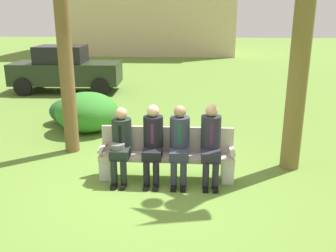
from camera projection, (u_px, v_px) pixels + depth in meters
The scene contains 10 objects.
ground_plane at pixel (151, 184), 6.36m from camera, with size 80.00×80.00×0.00m, color olive.
park_bench at pixel (167, 154), 6.50m from camera, with size 2.33×0.44×0.90m.
seated_man_leftmost at pixel (121, 141), 6.34m from camera, with size 0.34×0.72×1.28m.
seated_man_centerleft at pixel (153, 140), 6.31m from camera, with size 0.34×0.72×1.33m.
seated_man_centerright at pixel (180, 140), 6.28m from camera, with size 0.34×0.72×1.33m.
seated_man_rightmost at pixel (211, 140), 6.24m from camera, with size 0.34×0.72×1.36m.
shrub_near_bench at pixel (87, 112), 9.08m from camera, with size 1.56×1.43×0.97m, color #327E28.
shrub_mid_lawn at pixel (97, 116), 9.42m from camera, with size 0.95×0.87×0.59m, color #33512B.
shrub_far_lawn at pixel (69, 111), 9.82m from camera, with size 1.04×0.96×0.65m, color #28552B.
parked_car_near at pixel (66, 69), 13.60m from camera, with size 3.96×1.84×1.68m.
Camera 1 is at (0.69, -5.76, 2.81)m, focal length 39.65 mm.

